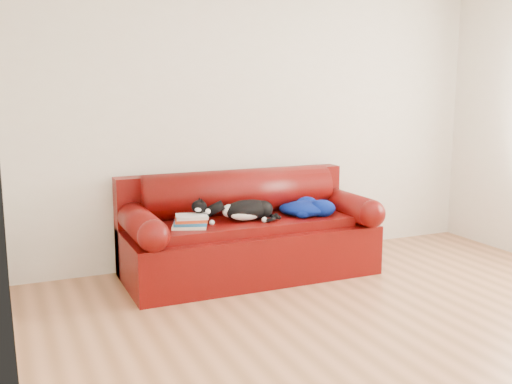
# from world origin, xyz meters

# --- Properties ---
(ground) EXTENTS (4.50, 4.50, 0.00)m
(ground) POSITION_xyz_m (0.00, 0.00, 0.00)
(ground) COLOR brown
(ground) RESTS_ON ground
(room_shell) EXTENTS (4.52, 4.02, 2.61)m
(room_shell) POSITION_xyz_m (0.12, 0.02, 1.67)
(room_shell) COLOR beige
(room_shell) RESTS_ON ground
(sofa_base) EXTENTS (2.10, 0.90, 0.50)m
(sofa_base) POSITION_xyz_m (-0.35, 1.49, 0.24)
(sofa_base) COLOR #380802
(sofa_base) RESTS_ON ground
(sofa_back) EXTENTS (2.10, 1.01, 0.88)m
(sofa_back) POSITION_xyz_m (-0.35, 1.74, 0.54)
(sofa_back) COLOR #380802
(sofa_back) RESTS_ON ground
(book_stack) EXTENTS (0.32, 0.29, 0.10)m
(book_stack) POSITION_xyz_m (-0.91, 1.36, 0.55)
(book_stack) COLOR beige
(book_stack) RESTS_ON sofa_base
(cat) EXTENTS (0.57, 0.32, 0.22)m
(cat) POSITION_xyz_m (-0.40, 1.41, 0.58)
(cat) COLOR black
(cat) RESTS_ON sofa_base
(blanket) EXTENTS (0.49, 0.48, 0.15)m
(blanket) POSITION_xyz_m (0.14, 1.40, 0.56)
(blanket) COLOR #02084D
(blanket) RESTS_ON sofa_base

